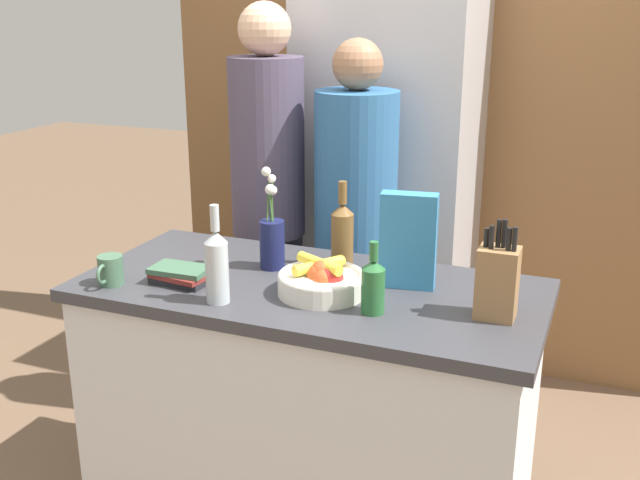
{
  "coord_description": "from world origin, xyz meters",
  "views": [
    {
      "loc": [
        0.85,
        -2.0,
        1.75
      ],
      "look_at": [
        0.0,
        0.08,
        1.03
      ],
      "focal_mm": 42.0,
      "sensor_mm": 36.0,
      "label": 1
    }
  ],
  "objects_px": {
    "bottle_vinegar": "(373,285)",
    "refrigerator": "(390,181)",
    "knife_block": "(497,281)",
    "person_at_sink": "(268,195)",
    "coffee_mug": "(110,270)",
    "bottle_wine": "(217,265)",
    "cereal_box": "(408,241)",
    "person_in_blue": "(355,225)",
    "flower_vase": "(272,238)",
    "bottle_oil": "(342,233)",
    "book_stack": "(182,274)",
    "fruit_bowl": "(322,280)"
  },
  "relations": [
    {
      "from": "person_in_blue",
      "to": "bottle_vinegar",
      "type": "bearing_deg",
      "value": -91.23
    },
    {
      "from": "fruit_bowl",
      "to": "flower_vase",
      "type": "bearing_deg",
      "value": 147.02
    },
    {
      "from": "cereal_box",
      "to": "fruit_bowl",
      "type": "bearing_deg",
      "value": -144.16
    },
    {
      "from": "fruit_bowl",
      "to": "bottle_wine",
      "type": "relative_size",
      "value": 0.9
    },
    {
      "from": "bottle_oil",
      "to": "bottle_wine",
      "type": "distance_m",
      "value": 0.49
    },
    {
      "from": "coffee_mug",
      "to": "bottle_oil",
      "type": "xyz_separation_m",
      "value": [
        0.61,
        0.43,
        0.07
      ]
    },
    {
      "from": "knife_block",
      "to": "cereal_box",
      "type": "distance_m",
      "value": 0.33
    },
    {
      "from": "bottle_vinegar",
      "to": "refrigerator",
      "type": "bearing_deg",
      "value": 104.95
    },
    {
      "from": "cereal_box",
      "to": "bottle_oil",
      "type": "bearing_deg",
      "value": 157.79
    },
    {
      "from": "cereal_box",
      "to": "person_in_blue",
      "type": "bearing_deg",
      "value": 123.84
    },
    {
      "from": "knife_block",
      "to": "bottle_oil",
      "type": "relative_size",
      "value": 0.98
    },
    {
      "from": "book_stack",
      "to": "person_at_sink",
      "type": "bearing_deg",
      "value": 95.07
    },
    {
      "from": "fruit_bowl",
      "to": "cereal_box",
      "type": "distance_m",
      "value": 0.29
    },
    {
      "from": "bottle_oil",
      "to": "coffee_mug",
      "type": "bearing_deg",
      "value": -144.38
    },
    {
      "from": "bottle_wine",
      "to": "person_in_blue",
      "type": "xyz_separation_m",
      "value": [
        0.12,
        0.86,
        -0.11
      ]
    },
    {
      "from": "coffee_mug",
      "to": "bottle_wine",
      "type": "relative_size",
      "value": 0.39
    },
    {
      "from": "knife_block",
      "to": "person_at_sink",
      "type": "bearing_deg",
      "value": 146.89
    },
    {
      "from": "refrigerator",
      "to": "person_in_blue",
      "type": "distance_m",
      "value": 0.52
    },
    {
      "from": "flower_vase",
      "to": "bottle_oil",
      "type": "xyz_separation_m",
      "value": [
        0.21,
        0.1,
        0.01
      ]
    },
    {
      "from": "person_at_sink",
      "to": "cereal_box",
      "type": "bearing_deg",
      "value": -34.3
    },
    {
      "from": "refrigerator",
      "to": "cereal_box",
      "type": "height_order",
      "value": "refrigerator"
    },
    {
      "from": "refrigerator",
      "to": "person_in_blue",
      "type": "relative_size",
      "value": 1.2
    },
    {
      "from": "cereal_box",
      "to": "book_stack",
      "type": "distance_m",
      "value": 0.71
    },
    {
      "from": "fruit_bowl",
      "to": "bottle_oil",
      "type": "xyz_separation_m",
      "value": [
        -0.03,
        0.26,
        0.07
      ]
    },
    {
      "from": "coffee_mug",
      "to": "refrigerator",
      "type": "bearing_deg",
      "value": 70.73
    },
    {
      "from": "book_stack",
      "to": "bottle_oil",
      "type": "relative_size",
      "value": 0.67
    },
    {
      "from": "flower_vase",
      "to": "bottle_vinegar",
      "type": "relative_size",
      "value": 1.61
    },
    {
      "from": "coffee_mug",
      "to": "flower_vase",
      "type": "bearing_deg",
      "value": 39.55
    },
    {
      "from": "refrigerator",
      "to": "book_stack",
      "type": "xyz_separation_m",
      "value": [
        -0.29,
        -1.28,
        -0.04
      ]
    },
    {
      "from": "bottle_oil",
      "to": "bottle_vinegar",
      "type": "distance_m",
      "value": 0.4
    },
    {
      "from": "bottle_wine",
      "to": "book_stack",
      "type": "bearing_deg",
      "value": 151.8
    },
    {
      "from": "refrigerator",
      "to": "person_at_sink",
      "type": "xyz_separation_m",
      "value": [
        -0.35,
        -0.51,
        0.02
      ]
    },
    {
      "from": "flower_vase",
      "to": "refrigerator",
      "type": "bearing_deg",
      "value": 85.48
    },
    {
      "from": "person_at_sink",
      "to": "person_in_blue",
      "type": "xyz_separation_m",
      "value": [
        0.37,
        0.0,
        -0.09
      ]
    },
    {
      "from": "knife_block",
      "to": "bottle_wine",
      "type": "height_order",
      "value": "bottle_wine"
    },
    {
      "from": "refrigerator",
      "to": "person_at_sink",
      "type": "distance_m",
      "value": 0.63
    },
    {
      "from": "fruit_bowl",
      "to": "coffee_mug",
      "type": "height_order",
      "value": "fruit_bowl"
    },
    {
      "from": "refrigerator",
      "to": "book_stack",
      "type": "distance_m",
      "value": 1.31
    },
    {
      "from": "flower_vase",
      "to": "knife_block",
      "type": "bearing_deg",
      "value": -10.11
    },
    {
      "from": "bottle_vinegar",
      "to": "person_in_blue",
      "type": "height_order",
      "value": "person_in_blue"
    },
    {
      "from": "bottle_vinegar",
      "to": "person_at_sink",
      "type": "bearing_deg",
      "value": 132.34
    },
    {
      "from": "refrigerator",
      "to": "bottle_vinegar",
      "type": "height_order",
      "value": "refrigerator"
    },
    {
      "from": "bottle_vinegar",
      "to": "person_at_sink",
      "type": "distance_m",
      "value": 1.03
    },
    {
      "from": "bottle_vinegar",
      "to": "person_at_sink",
      "type": "relative_size",
      "value": 0.12
    },
    {
      "from": "refrigerator",
      "to": "bottle_wine",
      "type": "xyz_separation_m",
      "value": [
        -0.1,
        -1.37,
        0.05
      ]
    },
    {
      "from": "knife_block",
      "to": "person_at_sink",
      "type": "xyz_separation_m",
      "value": [
        -1.02,
        0.67,
        -0.01
      ]
    },
    {
      "from": "refrigerator",
      "to": "fruit_bowl",
      "type": "height_order",
      "value": "refrigerator"
    },
    {
      "from": "cereal_box",
      "to": "person_in_blue",
      "type": "relative_size",
      "value": 0.18
    },
    {
      "from": "knife_block",
      "to": "bottle_wine",
      "type": "bearing_deg",
      "value": -165.95
    },
    {
      "from": "knife_block",
      "to": "person_in_blue",
      "type": "relative_size",
      "value": 0.17
    }
  ]
}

